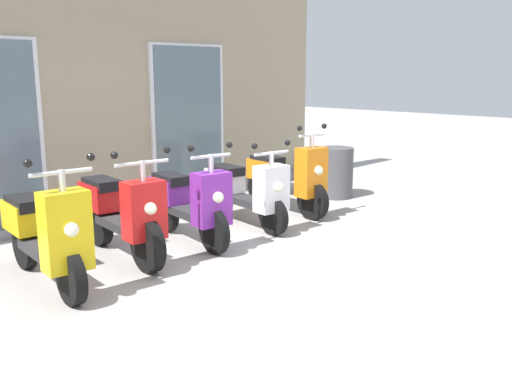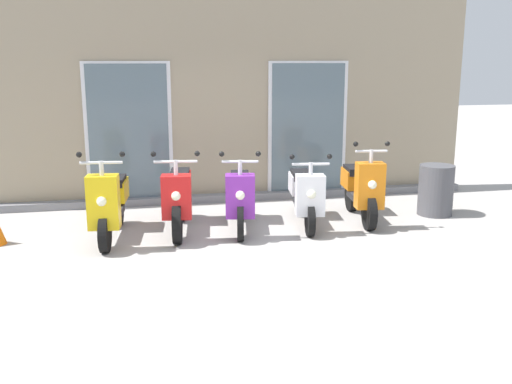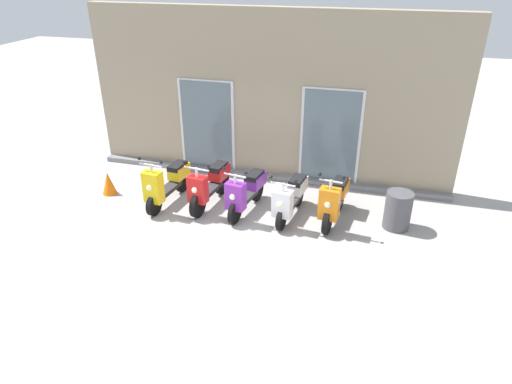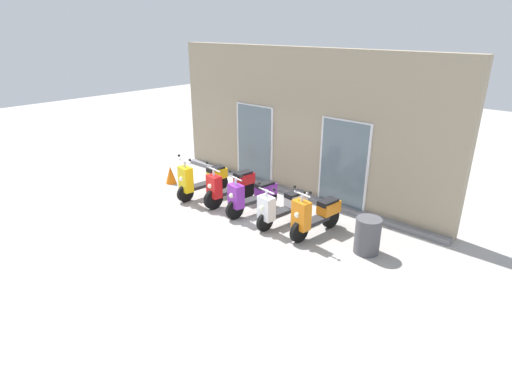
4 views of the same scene
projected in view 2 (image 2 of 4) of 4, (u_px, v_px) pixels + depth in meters
The scene contains 8 objects.
ground_plane at pixel (255, 252), 7.28m from camera, with size 40.00×40.00×0.00m, color #A8A39E.
storefront_facade at pixel (219, 87), 9.66m from camera, with size 8.56×0.50×3.90m.
scooter_yellow at pixel (110, 203), 7.70m from camera, with size 0.59×1.63×1.25m.
scooter_red at pixel (179, 197), 8.06m from camera, with size 0.62×1.66×1.20m.
scooter_purple at pixel (240, 196), 8.15m from camera, with size 0.62×1.56×1.18m.
scooter_white at pixel (305, 194), 8.36m from camera, with size 0.60×1.53×1.11m.
scooter_orange at pixel (361, 188), 8.60m from camera, with size 0.55×1.55×1.24m.
trash_bin at pixel (436, 190), 8.95m from camera, with size 0.52×0.52×0.77m, color #4C4C51.
Camera 2 is at (-1.39, -6.78, 2.37)m, focal length 41.26 mm.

